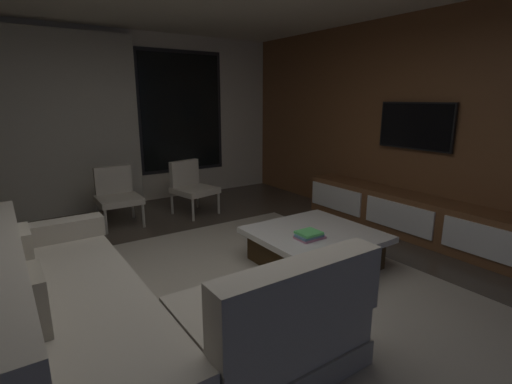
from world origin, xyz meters
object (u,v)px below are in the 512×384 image
Objects in this scene: book_stack_on_coffee_table at (309,235)px; media_console at (412,217)px; mounted_tv at (415,126)px; accent_chair_by_curtain at (117,193)px; coffee_table at (314,248)px; accent_chair_near_window at (191,185)px; sectional_couch at (123,315)px.

book_stack_on_coffee_table is 0.09× the size of media_console.
book_stack_on_coffee_table is 0.27× the size of mounted_tv.
mounted_tv reaches higher than accent_chair_by_curtain.
media_console is (1.58, -0.06, 0.06)m from coffee_table.
media_console is (2.89, -2.56, -0.18)m from accent_chair_by_curtain.
accent_chair_near_window and accent_chair_by_curtain have the same top height.
accent_chair_near_window is 0.25× the size of media_console.
sectional_couch reaches higher than media_console.
media_console is at bearing -132.46° from mounted_tv.
accent_chair_by_curtain is 0.78× the size of mounted_tv.
book_stack_on_coffee_table reaches higher than coffee_table.
accent_chair_by_curtain is at bearing 113.28° from book_stack_on_coffee_table.
accent_chair_by_curtain reaches higher than book_stack_on_coffee_table.
book_stack_on_coffee_table is 2.18m from mounted_tv.
mounted_tv is (2.01, -2.27, 0.92)m from accent_chair_near_window.
coffee_table is 4.27× the size of book_stack_on_coffee_table.
accent_chair_near_window is (1.77, 2.75, 0.14)m from sectional_couch.
coffee_table is at bearing -62.43° from accent_chair_by_curtain.
media_console reaches higher than book_stack_on_coffee_table.
mounted_tv reaches higher than media_console.
media_console is at bearing -2.10° from coffee_table.
sectional_couch is 2.16× the size of coffee_table.
coffee_table is 1.16× the size of mounted_tv.
accent_chair_by_curtain is at bearing 138.41° from media_console.
coffee_table is at bearing -175.46° from mounted_tv.
mounted_tv is (3.07, -2.36, 0.92)m from accent_chair_by_curtain.
mounted_tv is at bearing 7.44° from book_stack_on_coffee_table.
sectional_couch reaches higher than accent_chair_near_window.
accent_chair_by_curtain is (0.72, 2.84, 0.14)m from sectional_couch.
accent_chair_by_curtain is at bearing 117.57° from coffee_table.
mounted_tv is at bearing -48.49° from accent_chair_near_window.
mounted_tv reaches higher than sectional_couch.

